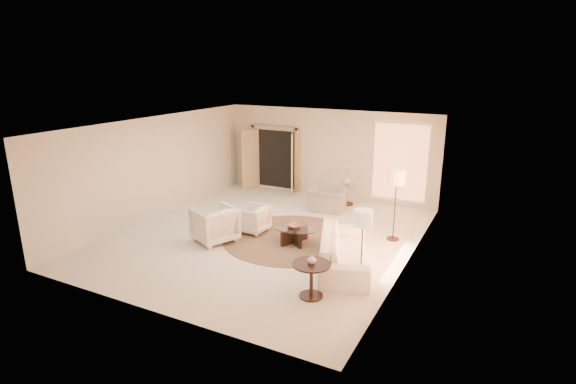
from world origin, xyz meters
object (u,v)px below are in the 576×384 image
at_px(accent_chair, 327,196).
at_px(armchair_left, 252,218).
at_px(side_table, 347,192).
at_px(floor_lamp_far, 363,222).
at_px(end_table, 311,274).
at_px(side_vase, 347,180).
at_px(armchair_right, 214,223).
at_px(coffee_table, 294,233).
at_px(sofa, 344,250).
at_px(floor_lamp_near, 397,180).
at_px(bowl, 294,226).
at_px(end_vase, 312,259).

bearing_deg(accent_chair, armchair_left, 58.65).
height_order(side_table, floor_lamp_far, floor_lamp_far).
bearing_deg(end_table, side_vase, 103.66).
xyz_separation_m(end_table, side_table, (-1.38, 5.66, -0.07)).
distance_m(armchair_right, end_table, 3.50).
bearing_deg(floor_lamp_far, coffee_table, 148.79).
xyz_separation_m(accent_chair, floor_lamp_far, (2.31, -3.91, 0.85)).
relative_size(sofa, coffee_table, 1.96).
relative_size(floor_lamp_near, bowl, 5.40).
distance_m(armchair_right, side_vase, 4.65).
distance_m(armchair_right, side_table, 4.64).
relative_size(floor_lamp_far, side_vase, 6.88).
bearing_deg(bowl, floor_lamp_far, -31.21).
xyz_separation_m(armchair_left, side_vase, (1.36, 3.30, 0.38)).
relative_size(coffee_table, end_vase, 7.28).
relative_size(coffee_table, bowl, 3.85).
distance_m(end_table, side_vase, 5.84).
relative_size(floor_lamp_near, floor_lamp_far, 1.17).
bearing_deg(floor_lamp_far, accent_chair, 120.60).
height_order(floor_lamp_near, side_vase, floor_lamp_near).
distance_m(armchair_left, coffee_table, 1.33).
relative_size(sofa, armchair_right, 2.62).
relative_size(floor_lamp_near, end_vase, 10.21).
xyz_separation_m(bowl, end_vase, (1.42, -2.17, 0.32)).
relative_size(armchair_left, side_table, 1.16).
distance_m(sofa, side_vase, 4.43).
relative_size(sofa, end_vase, 14.26).
bearing_deg(floor_lamp_near, end_vase, -100.29).
height_order(sofa, bowl, sofa).
relative_size(accent_chair, bowl, 3.10).
xyz_separation_m(armchair_right, side_vase, (1.83, 4.26, 0.28)).
height_order(accent_chair, side_table, accent_chair).
relative_size(side_table, end_vase, 3.73).
relative_size(end_table, end_vase, 4.07).
bearing_deg(bowl, end_table, -56.71).
distance_m(armchair_left, side_table, 3.57).
xyz_separation_m(side_table, bowl, (-0.05, -3.50, 0.04)).
bearing_deg(floor_lamp_near, bowl, -147.39).
height_order(floor_lamp_near, floor_lamp_far, floor_lamp_near).
bearing_deg(sofa, end_vase, 156.36).
distance_m(armchair_left, side_vase, 3.59).
distance_m(accent_chair, side_table, 0.89).
bearing_deg(floor_lamp_near, side_table, 132.69).
xyz_separation_m(sofa, side_table, (-1.46, 4.16, 0.03)).
height_order(end_table, bowl, end_table).
relative_size(armchair_right, side_table, 1.46).
distance_m(accent_chair, bowl, 2.66).
bearing_deg(floor_lamp_far, bowl, 148.79).
bearing_deg(end_table, floor_lamp_near, 79.71).
relative_size(accent_chair, coffee_table, 0.81).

